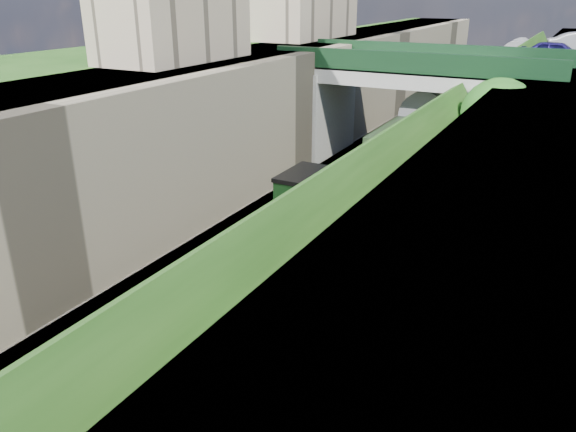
{
  "coord_description": "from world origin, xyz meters",
  "views": [
    {
      "loc": [
        9.35,
        -9.38,
        10.37
      ],
      "look_at": [
        0.0,
        8.25,
        2.29
      ],
      "focal_mm": 35.0,
      "sensor_mm": 36.0,
      "label": 1
    }
  ],
  "objects_px": {
    "road_bridge": "(426,103)",
    "tender": "(361,199)",
    "tree": "(501,119)",
    "locomotive": "(283,258)",
    "car_blue": "(557,53)"
  },
  "relations": [
    {
      "from": "tree",
      "to": "tender",
      "type": "bearing_deg",
      "value": -129.6
    },
    {
      "from": "road_bridge",
      "to": "tree",
      "type": "distance_m",
      "value": 7.28
    },
    {
      "from": "tree",
      "to": "locomotive",
      "type": "bearing_deg",
      "value": -109.85
    },
    {
      "from": "tree",
      "to": "car_blue",
      "type": "xyz_separation_m",
      "value": [
        1.44,
        8.89,
        2.29
      ]
    },
    {
      "from": "road_bridge",
      "to": "tender",
      "type": "xyz_separation_m",
      "value": [
        0.26,
        -10.98,
        -2.46
      ]
    },
    {
      "from": "car_blue",
      "to": "tender",
      "type": "relative_size",
      "value": 0.68
    },
    {
      "from": "tree",
      "to": "car_blue",
      "type": "bearing_deg",
      "value": 80.81
    },
    {
      "from": "road_bridge",
      "to": "locomotive",
      "type": "xyz_separation_m",
      "value": [
        0.26,
        -18.34,
        -2.18
      ]
    },
    {
      "from": "tree",
      "to": "locomotive",
      "type": "height_order",
      "value": "tree"
    },
    {
      "from": "car_blue",
      "to": "tender",
      "type": "bearing_deg",
      "value": 158.23
    },
    {
      "from": "road_bridge",
      "to": "car_blue",
      "type": "distance_m",
      "value": 7.89
    },
    {
      "from": "locomotive",
      "to": "tree",
      "type": "bearing_deg",
      "value": 70.15
    },
    {
      "from": "road_bridge",
      "to": "locomotive",
      "type": "height_order",
      "value": "road_bridge"
    },
    {
      "from": "tree",
      "to": "car_blue",
      "type": "height_order",
      "value": "car_blue"
    },
    {
      "from": "tree",
      "to": "car_blue",
      "type": "relative_size",
      "value": 1.63
    }
  ]
}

